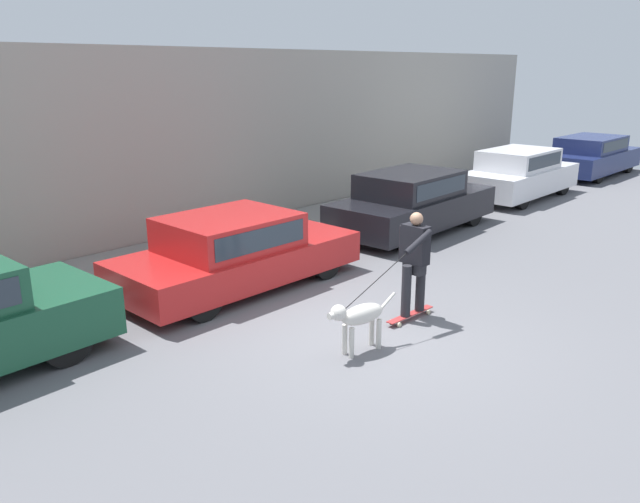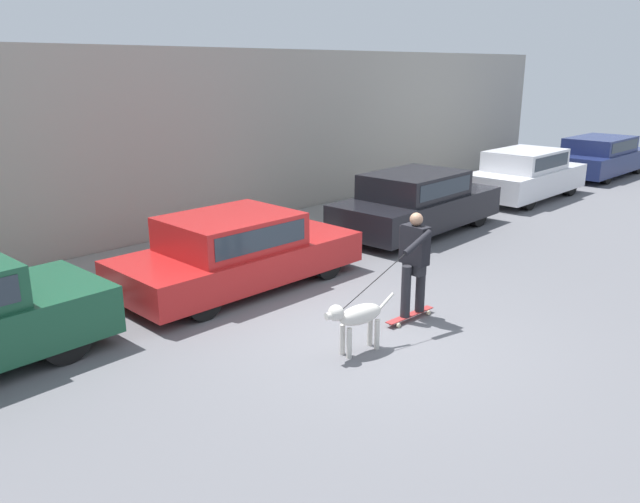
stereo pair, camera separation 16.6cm
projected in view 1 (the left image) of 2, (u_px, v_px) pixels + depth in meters
The scene contains 10 objects.
ground_plane at pixel (372, 331), 8.89m from camera, with size 36.00×36.00×0.00m, color slate.
back_wall at pixel (128, 150), 12.47m from camera, with size 32.00×0.30×4.01m.
sidewalk_curb at pixel (171, 257), 12.19m from camera, with size 30.00×2.20×0.10m.
parked_car_1 at pixel (236, 253), 10.51m from camera, with size 4.28×1.83×1.27m.
parked_car_2 at pixel (413, 203), 14.05m from camera, with size 4.47×1.94×1.38m.
parked_car_3 at pixel (519, 174), 17.64m from camera, with size 4.25×1.74×1.39m.
parked_car_4 at pixel (591, 156), 21.35m from camera, with size 4.56×1.78×1.33m.
dog at pixel (359, 317), 8.09m from camera, with size 1.13×0.37×0.75m.
skateboarder at pixel (414, 260), 9.08m from camera, with size 2.23×0.58×1.63m.
fire_hydrant at pixel (446, 193), 16.56m from camera, with size 0.18×0.18×0.72m.
Camera 1 is at (-6.45, -5.09, 3.64)m, focal length 35.00 mm.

